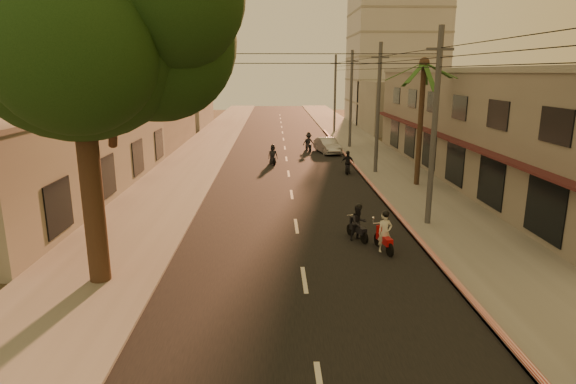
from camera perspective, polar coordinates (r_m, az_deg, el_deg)
name	(u,v)px	position (r m, az deg, el deg)	size (l,w,h in m)	color
ground	(308,307)	(15.23, 2.42, -13.50)	(160.00, 160.00, 0.00)	#383023
road	(289,174)	(34.21, 0.07, 2.18)	(10.00, 140.00, 0.02)	black
sidewalk_right	(393,172)	(35.23, 12.36, 2.29)	(5.00, 140.00, 0.12)	slate
sidewalk_left	(183,174)	(34.80, -12.38, 2.14)	(5.00, 140.00, 0.12)	slate
curb_stripe	(374,188)	(29.93, 10.17, 0.41)	(0.20, 60.00, 0.20)	red
shophouse_row	(500,125)	(35.01, 23.86, 7.30)	(8.80, 34.20, 7.30)	gray
left_building	(46,152)	(30.70, -26.71, 4.23)	(8.20, 24.20, 5.20)	gray
distant_tower	(397,20)	(71.86, 12.76, 19.27)	(12.10, 12.10, 28.00)	#B7B5B2
broadleaf_tree	(90,23)	(16.65, -22.45, 17.99)	(9.60, 8.70, 12.10)	black
palm_tree	(424,70)	(30.82, 15.81, 13.74)	(5.00, 5.00, 8.20)	black
utility_poles	(379,80)	(34.24, 10.77, 12.96)	(1.20, 48.26, 9.00)	#38383A
filler_right	(398,106)	(60.50, 12.90, 9.86)	(8.00, 14.00, 6.00)	gray
filler_left_near	(141,123)	(49.45, -17.05, 7.81)	(8.00, 14.00, 4.40)	gray
filler_left_far	(176,99)	(66.84, -13.10, 10.65)	(8.00, 14.00, 7.00)	gray
scooter_red	(385,234)	(19.66, 11.38, -4.85)	(0.81, 1.75, 1.73)	black
scooter_mid_a	(358,223)	(20.81, 8.33, -3.70)	(1.15, 1.58, 1.63)	black
scooter_mid_b	(348,163)	(34.48, 7.07, 3.41)	(1.03, 1.67, 1.64)	black
scooter_far_a	(273,155)	(37.54, -1.82, 4.35)	(0.91, 1.62, 1.60)	black
scooter_far_b	(309,142)	(44.05, 2.45, 5.89)	(1.29, 1.77, 1.75)	black
parked_car	(328,146)	(43.12, 4.70, 5.51)	(2.25, 4.34, 1.36)	#A1A3A9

